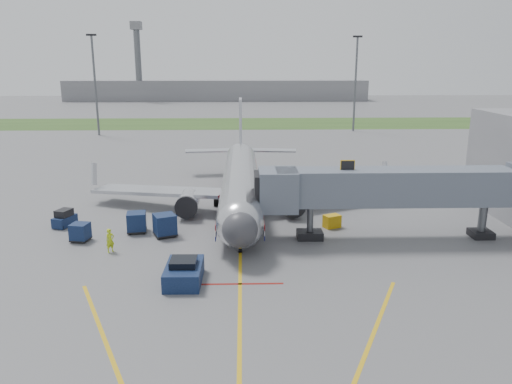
{
  "coord_description": "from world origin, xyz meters",
  "views": [
    {
      "loc": [
        0.23,
        -35.64,
        14.76
      ],
      "look_at": [
        1.45,
        8.88,
        3.2
      ],
      "focal_mm": 35.0,
      "sensor_mm": 36.0,
      "label": 1
    }
  ],
  "objects_px": {
    "pushback_tug": "(184,272)",
    "ramp_worker": "(110,241)",
    "airliner": "(241,182)",
    "belt_loader": "(183,207)",
    "baggage_tug": "(65,219)"
  },
  "relations": [
    {
      "from": "pushback_tug",
      "to": "ramp_worker",
      "type": "bearing_deg",
      "value": 138.46
    },
    {
      "from": "airliner",
      "to": "pushback_tug",
      "type": "xyz_separation_m",
      "value": [
        -3.89,
        -18.75,
        -1.94
      ]
    },
    {
      "from": "belt_loader",
      "to": "pushback_tug",
      "type": "bearing_deg",
      "value": -83.38
    },
    {
      "from": "airliner",
      "to": "baggage_tug",
      "type": "relative_size",
      "value": 13.87
    },
    {
      "from": "ramp_worker",
      "to": "baggage_tug",
      "type": "bearing_deg",
      "value": 89.59
    },
    {
      "from": "ramp_worker",
      "to": "airliner",
      "type": "bearing_deg",
      "value": 9.36
    },
    {
      "from": "pushback_tug",
      "to": "ramp_worker",
      "type": "relative_size",
      "value": 2.08
    },
    {
      "from": "airliner",
      "to": "belt_loader",
      "type": "bearing_deg",
      "value": -163.99
    },
    {
      "from": "airliner",
      "to": "baggage_tug",
      "type": "height_order",
      "value": "airliner"
    },
    {
      "from": "airliner",
      "to": "belt_loader",
      "type": "distance_m",
      "value": 6.49
    },
    {
      "from": "airliner",
      "to": "ramp_worker",
      "type": "bearing_deg",
      "value": -128.81
    },
    {
      "from": "baggage_tug",
      "to": "ramp_worker",
      "type": "height_order",
      "value": "ramp_worker"
    },
    {
      "from": "belt_loader",
      "to": "ramp_worker",
      "type": "bearing_deg",
      "value": -111.99
    },
    {
      "from": "pushback_tug",
      "to": "ramp_worker",
      "type": "height_order",
      "value": "ramp_worker"
    },
    {
      "from": "belt_loader",
      "to": "ramp_worker",
      "type": "height_order",
      "value": "ramp_worker"
    }
  ]
}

